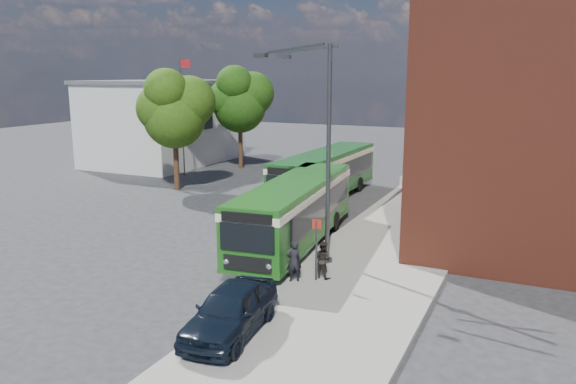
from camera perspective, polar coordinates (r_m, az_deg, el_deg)
The scene contains 16 objects.
ground at distance 27.62m, azimuth -4.69°, elevation -4.63°, with size 120.00×120.00×0.00m, color #29292C.
pavement at distance 32.54m, azimuth 13.26°, elevation -2.22°, with size 6.00×48.00×0.15m, color gray.
kerb_line at distance 33.27m, azimuth 8.11°, elevation -1.84°, with size 0.12×48.00×0.01m, color beige.
brick_office at distance 35.03m, azimuth 26.61°, elevation 9.24°, with size 12.10×26.00×14.20m.
white_building at distance 51.64m, azimuth -12.43°, elevation 6.99°, with size 9.40×13.40×7.30m.
flagpole at distance 44.25m, azimuth -10.65°, elevation 7.95°, with size 0.95×0.10×9.00m.
street_lamp at distance 22.78m, azimuth 3.28°, elevation 4.19°, with size 2.96×2.38×9.00m.
bus_stop_sign at distance 21.22m, azimuth 2.90°, elevation -5.48°, with size 0.35×0.08×2.52m.
bus_front at distance 25.89m, azimuth 0.73°, elevation -1.52°, with size 3.74×11.72×3.02m.
bus_rear at distance 35.58m, azimuth 3.85°, elevation 2.16°, with size 2.82×12.13×3.02m.
parked_car at distance 17.29m, azimuth -5.87°, elevation -11.85°, with size 1.77×4.38×1.49m, color black.
pedestrian_a at distance 21.28m, azimuth 0.60°, elevation -7.02°, with size 0.58×0.38×1.58m, color black.
pedestrian_b at distance 21.66m, azimuth 3.56°, elevation -6.87°, with size 0.71×0.55×1.46m, color black.
tree_left at distance 38.71m, azimuth -11.47°, elevation 8.34°, with size 4.88×4.64×8.24m.
tree_mid at distance 46.62m, azimuth -10.72°, elevation 8.33°, with size 4.45×4.23×7.51m.
tree_right at distance 47.32m, azimuth -4.89°, elevation 9.41°, with size 5.07×4.82×8.56m.
Camera 1 is at (13.12, -23.00, 7.85)m, focal length 35.00 mm.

